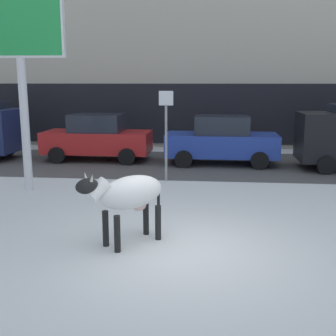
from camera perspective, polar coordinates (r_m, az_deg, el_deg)
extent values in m
plane|color=white|center=(8.18, 1.92, -10.84)|extent=(120.00, 120.00, 0.00)
cube|color=#514F4C|center=(16.32, 3.91, 0.50)|extent=(60.00, 5.60, 0.01)
cube|color=#BCB29E|center=(23.49, 4.76, 19.76)|extent=(44.00, 6.00, 13.00)
cube|color=black|center=(20.25, 4.36, 7.19)|extent=(43.12, 0.10, 2.80)
ellipsoid|color=silver|center=(8.23, -4.85, -3.24)|extent=(1.40, 1.43, 0.64)
ellipsoid|color=black|center=(8.40, -4.97, -2.58)|extent=(0.59, 0.60, 0.40)
cylinder|color=black|center=(8.01, -6.79, -8.72)|extent=(0.12, 0.12, 0.70)
cylinder|color=black|center=(8.32, -8.32, -7.99)|extent=(0.12, 0.12, 0.70)
cylinder|color=black|center=(8.56, -1.33, -7.29)|extent=(0.12, 0.12, 0.70)
cylinder|color=black|center=(8.85, -2.96, -6.67)|extent=(0.12, 0.12, 0.70)
cylinder|color=silver|center=(7.78, -9.33, -2.85)|extent=(0.52, 0.53, 0.44)
ellipsoid|color=black|center=(7.65, -10.75, -2.38)|extent=(0.48, 0.49, 0.28)
cone|color=beige|center=(7.54, -10.11, -1.31)|extent=(0.12, 0.12, 0.15)
cone|color=beige|center=(7.72, -10.96, -1.03)|extent=(0.12, 0.12, 0.15)
cylinder|color=black|center=(8.69, -1.28, -4.12)|extent=(0.06, 0.06, 0.60)
ellipsoid|color=beige|center=(8.41, -3.85, -5.02)|extent=(0.37, 0.37, 0.20)
cylinder|color=silver|center=(12.89, -18.53, 5.53)|extent=(0.24, 0.24, 3.80)
cube|color=silver|center=(12.92, -19.34, 17.73)|extent=(2.53, 0.33, 1.82)
cube|color=green|center=(12.90, -19.40, 17.74)|extent=(2.41, 0.28, 1.70)
cylinder|color=black|center=(19.39, -20.55, 2.49)|extent=(0.64, 0.23, 0.64)
cube|color=red|center=(17.28, -9.39, 3.47)|extent=(4.22, 1.81, 0.84)
cube|color=#1E232D|center=(17.20, -9.47, 5.97)|extent=(2.02, 1.57, 0.68)
cylinder|color=black|center=(17.88, -4.37, 2.49)|extent=(0.64, 0.23, 0.64)
cylinder|color=black|center=(16.18, -5.53, 1.52)|extent=(0.64, 0.23, 0.64)
cylinder|color=black|center=(18.58, -12.67, 2.58)|extent=(0.64, 0.23, 0.64)
cylinder|color=black|center=(16.95, -14.60, 1.65)|extent=(0.64, 0.23, 0.64)
cube|color=#233D9E|center=(16.37, 7.13, 3.09)|extent=(4.22, 1.81, 0.84)
cube|color=#1E232D|center=(16.28, 7.20, 5.74)|extent=(2.02, 1.57, 0.68)
cylinder|color=black|center=(17.37, 11.58, 2.02)|extent=(0.64, 0.23, 0.64)
cylinder|color=black|center=(15.65, 12.13, 0.97)|extent=(0.64, 0.23, 0.64)
cylinder|color=black|center=(17.34, 2.55, 2.23)|extent=(0.64, 0.23, 0.64)
cylinder|color=black|center=(15.61, 2.11, 1.20)|extent=(0.64, 0.23, 0.64)
cylinder|color=black|center=(17.26, 18.93, 1.58)|extent=(0.64, 0.23, 0.64)
cylinder|color=black|center=(15.44, 20.40, 0.37)|extent=(0.64, 0.23, 0.64)
cylinder|color=#282833|center=(19.91, 17.69, 3.25)|extent=(0.24, 0.24, 0.88)
cube|color=#386B42|center=(19.82, 17.82, 5.42)|extent=(0.36, 0.22, 0.64)
sphere|color=beige|center=(19.78, 17.90, 6.66)|extent=(0.20, 0.20, 0.20)
cylinder|color=#282833|center=(21.47, -19.26, 3.71)|extent=(0.24, 0.24, 0.88)
cube|color=brown|center=(21.39, -19.40, 5.73)|extent=(0.36, 0.22, 0.64)
sphere|color=tan|center=(21.35, -19.48, 6.87)|extent=(0.20, 0.20, 0.20)
cylinder|color=gray|center=(13.37, -0.26, 3.29)|extent=(0.08, 0.08, 2.40)
cube|color=silver|center=(13.24, -0.26, 9.30)|extent=(0.44, 0.04, 0.44)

